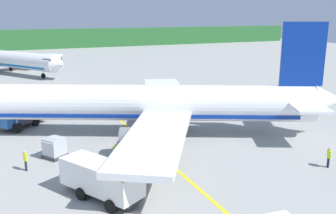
% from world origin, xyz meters
% --- Properties ---
extents(ground, '(240.00, 320.00, 0.20)m').
position_xyz_m(ground, '(0.00, 48.00, -0.10)').
color(ground, '#999993').
extents(distant_treeline, '(216.00, 6.00, 7.12)m').
position_xyz_m(distant_treeline, '(0.00, 133.70, 3.56)').
color(distant_treeline, '#28602D').
rests_on(distant_treeline, ground).
extents(airliner_foreground, '(38.94, 32.86, 11.90)m').
position_xyz_m(airliner_foreground, '(-3.19, 23.13, 3.39)').
color(airliner_foreground, white).
rests_on(airliner_foreground, ground).
extents(airliner_mid_apron, '(28.63, 33.63, 10.93)m').
position_xyz_m(airliner_mid_apron, '(-16.79, 75.94, 3.11)').
color(airliner_mid_apron, white).
rests_on(airliner_mid_apron, ground).
extents(service_truck_catering, '(5.89, 5.17, 2.56)m').
position_xyz_m(service_truck_catering, '(-16.18, 31.00, 1.19)').
color(service_truck_catering, '#2659A5').
rests_on(service_truck_catering, ground).
extents(service_truck_pushback, '(5.05, 6.61, 2.58)m').
position_xyz_m(service_truck_pushback, '(-11.29, 11.31, 1.48)').
color(service_truck_pushback, white).
rests_on(service_truck_pushback, ground).
extents(cargo_container_near, '(2.41, 2.41, 1.97)m').
position_xyz_m(cargo_container_near, '(-13.30, 20.33, 0.93)').
color(cargo_container_near, '#333338').
rests_on(cargo_container_near, ground).
extents(crew_marshaller, '(0.32, 0.62, 1.76)m').
position_xyz_m(crew_marshaller, '(-15.86, 18.37, 1.04)').
color(crew_marshaller, '#191E33').
rests_on(crew_marshaller, ground).
extents(crew_loader_left, '(0.42, 0.56, 1.75)m').
position_xyz_m(crew_loader_left, '(7.54, 8.56, 1.04)').
color(crew_loader_left, '#191E33').
rests_on(crew_loader_left, ground).
extents(crew_supervisor, '(0.56, 0.43, 1.62)m').
position_xyz_m(crew_supervisor, '(-8.38, 17.33, 0.95)').
color(crew_supervisor, '#191E33').
rests_on(crew_supervisor, ground).
extents(apron_guide_line, '(0.30, 60.00, 0.01)m').
position_xyz_m(apron_guide_line, '(-4.38, 18.38, 0.01)').
color(apron_guide_line, yellow).
rests_on(apron_guide_line, ground).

